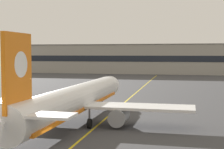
% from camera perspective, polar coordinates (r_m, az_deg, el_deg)
% --- Properties ---
extents(taxiway_centreline, '(2.20, 179.99, 0.01)m').
position_cam_1_polar(taxiway_centreline, '(61.96, 1.26, -5.47)').
color(taxiway_centreline, yellow).
rests_on(taxiway_centreline, ground).
extents(airliner_foreground, '(32.05, 41.43, 11.65)m').
position_cam_1_polar(airliner_foreground, '(46.54, -6.24, -4.34)').
color(airliner_foreground, white).
rests_on(airliner_foreground, ground).
extents(safety_cone_by_nose_gear, '(0.44, 0.44, 0.55)m').
position_cam_1_polar(safety_cone_by_nose_gear, '(61.21, -1.57, -5.34)').
color(safety_cone_by_nose_gear, orange).
rests_on(safety_cone_by_nose_gear, ground).
extents(terminal_building, '(141.85, 12.40, 14.04)m').
position_cam_1_polar(terminal_building, '(160.86, 9.27, 2.60)').
color(terminal_building, '#9E998E').
rests_on(terminal_building, ground).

